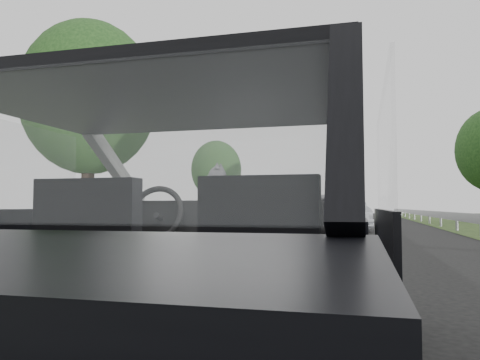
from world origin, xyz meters
The scene contains 9 objects.
subject_car centered at (0.00, 0.00, 0.72)m, with size 1.80×4.00×1.45m, color black.
dashboard centered at (0.00, 0.62, 0.85)m, with size 1.58×0.45×0.30m, color black.
driver_seat centered at (-0.40, -0.29, 0.88)m, with size 0.50×0.72×0.42m, color black.
passenger_seat centered at (0.40, -0.29, 0.88)m, with size 0.50×0.72×0.42m, color black.
steering_wheel centered at (-0.40, 0.33, 0.92)m, with size 0.36×0.36×0.04m, color black.
cat centered at (0.15, 0.58, 1.08)m, with size 0.55×0.17×0.25m, color gray.
other_car centered at (0.07, 17.42, 0.69)m, with size 1.66×4.21×1.39m, color #AFB3BB.
tree_5 centered at (-10.30, 14.93, 4.28)m, with size 5.65×5.65×8.55m, color #173515, non-canonical shape.
tree_6 centered at (-10.25, 32.39, 2.97)m, with size 3.92×3.92×5.95m, color #173515, non-canonical shape.
Camera 1 is at (0.82, -2.28, 0.96)m, focal length 35.00 mm.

